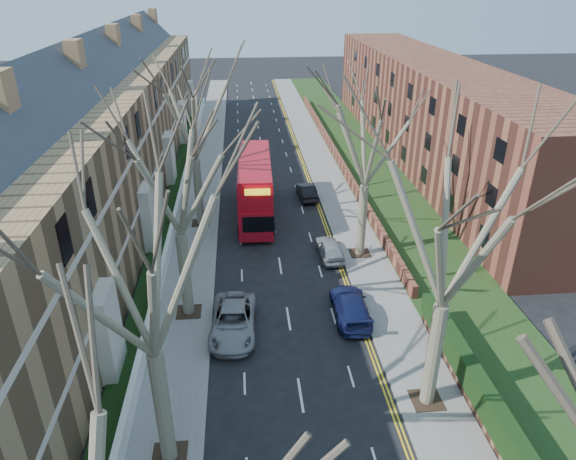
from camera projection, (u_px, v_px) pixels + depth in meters
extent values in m
cube|color=slate|center=(205.00, 175.00, 50.23)|extent=(3.00, 102.00, 0.12)
cube|color=slate|center=(326.00, 171.00, 51.24)|extent=(3.00, 102.00, 0.12)
cube|color=#96724C|center=(95.00, 155.00, 40.25)|extent=(9.00, 78.00, 10.00)
cube|color=#2E3039|center=(81.00, 76.00, 37.58)|extent=(4.67, 78.00, 4.67)
cube|color=beige|center=(154.00, 171.00, 41.29)|extent=(0.12, 78.00, 0.35)
cube|color=beige|center=(149.00, 128.00, 39.73)|extent=(0.12, 78.00, 0.35)
cube|color=brown|center=(430.00, 110.00, 53.57)|extent=(8.00, 54.00, 10.00)
cube|color=brown|center=(335.00, 154.00, 54.72)|extent=(0.35, 54.00, 0.90)
cube|color=white|center=(179.00, 203.00, 42.71)|extent=(0.30, 78.00, 1.00)
cube|color=#1F3513|center=(370.00, 169.00, 51.58)|extent=(6.00, 102.00, 0.06)
cylinder|color=#675F49|center=(163.00, 408.00, 19.64)|extent=(0.64, 0.64, 5.25)
cube|color=#2D2116|center=(170.00, 456.00, 20.80)|extent=(1.40, 1.40, 0.05)
cylinder|color=#675F49|center=(185.00, 275.00, 28.59)|extent=(0.64, 0.64, 5.07)
cube|color=#2D2116|center=(189.00, 312.00, 29.72)|extent=(1.40, 1.40, 0.05)
cylinder|color=#675F49|center=(198.00, 192.00, 39.25)|extent=(0.60, 0.60, 5.25)
cube|color=#2D2116|center=(201.00, 223.00, 40.42)|extent=(1.40, 1.40, 0.05)
cylinder|color=#675F49|center=(433.00, 355.00, 22.38)|extent=(0.64, 0.64, 5.25)
cube|color=#2D2116|center=(426.00, 400.00, 23.54)|extent=(1.40, 1.40, 0.05)
cylinder|color=#675F49|center=(362.00, 221.00, 34.90)|extent=(0.60, 0.60, 5.07)
cube|color=#2D2116|center=(360.00, 253.00, 36.02)|extent=(1.40, 1.40, 0.05)
cube|color=#A20B18|center=(256.00, 198.00, 41.48)|extent=(2.87, 11.20, 2.23)
cube|color=#A20B18|center=(255.00, 173.00, 40.53)|extent=(2.85, 10.64, 2.02)
cube|color=black|center=(255.00, 193.00, 41.28)|extent=(2.86, 10.31, 0.91)
cube|color=black|center=(255.00, 172.00, 40.49)|extent=(2.85, 10.09, 0.91)
imported|color=gray|center=(233.00, 321.00, 27.94)|extent=(2.71, 5.37, 1.46)
imported|color=#161C4D|center=(350.00, 306.00, 29.25)|extent=(2.10, 4.85, 1.39)
imported|color=gray|center=(330.00, 248.00, 35.53)|extent=(1.74, 3.93, 1.31)
imported|color=black|center=(307.00, 191.00, 44.97)|extent=(1.61, 3.96, 1.28)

